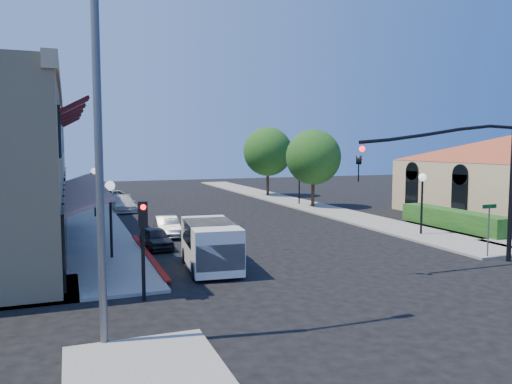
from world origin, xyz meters
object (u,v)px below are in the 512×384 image
object	(u,v)px
lamppost_left_near	(110,200)
parked_car_a	(156,238)
lamppost_right_near	(422,188)
lamppost_right_far	(299,174)
parked_car_c	(124,204)
street_tree_b	(268,152)
cobra_streetlight	(113,140)
lamppost_left_far	(94,180)
street_tree_a	(313,157)
street_name_sign	(489,222)
parked_car_b	(167,226)
white_van	(211,243)
parked_car_d	(116,196)
secondary_signal	(143,232)
signal_mast_arm	(474,170)

from	to	relation	value
lamppost_left_near	parked_car_a	size ratio (longest dim) A/B	1.16
lamppost_right_near	lamppost_right_far	world-z (taller)	same
parked_car_c	street_tree_b	bearing A→B (deg)	24.88
cobra_streetlight	lamppost_left_far	world-z (taller)	cobra_streetlight
street_tree_a	street_name_sign	distance (m)	20.00
parked_car_c	lamppost_right_near	bearing A→B (deg)	-49.29
parked_car_b	white_van	bearing A→B (deg)	-85.18
lamppost_left_far	parked_car_d	bearing A→B (deg)	76.70
street_tree_b	secondary_signal	distance (m)	34.97
signal_mast_arm	lamppost_left_near	world-z (taller)	signal_mast_arm
secondary_signal	parked_car_b	distance (m)	12.09
street_tree_b	lamppost_left_far	xyz separation A→B (m)	(-17.30, -10.00, -1.81)
street_tree_a	parked_car_d	distance (m)	18.25
street_name_sign	parked_car_b	xyz separation A→B (m)	(-12.57, 10.80, -1.13)
lamppost_right_near	lamppost_right_far	size ratio (longest dim) A/B	1.00
parked_car_c	parked_car_d	size ratio (longest dim) A/B	1.04
street_tree_b	cobra_streetlight	distance (m)	38.45
street_tree_b	lamppost_left_near	distance (m)	29.64
cobra_streetlight	white_van	distance (m)	9.04
secondary_signal	lamppost_left_far	xyz separation A→B (m)	(-0.50, 20.59, 0.42)
street_tree_a	parked_car_b	world-z (taller)	street_tree_a
cobra_streetlight	secondary_signal	bearing A→B (deg)	71.37
street_tree_b	parked_car_b	size ratio (longest dim) A/B	2.04
street_tree_a	parked_car_a	bearing A→B (deg)	-140.96
white_van	parked_car_c	xyz separation A→B (m)	(-1.41, 20.25, -0.53)
parked_car_a	parked_car_b	xyz separation A→B (m)	(1.13, 3.16, 0.04)
signal_mast_arm	parked_car_b	world-z (taller)	signal_mast_arm
signal_mast_arm	parked_car_d	size ratio (longest dim) A/B	2.03
secondary_signal	parked_car_a	size ratio (longest dim) A/B	1.08
street_name_sign	lamppost_right_far	world-z (taller)	lamppost_right_far
signal_mast_arm	lamppost_left_far	world-z (taller)	signal_mast_arm
secondary_signal	cobra_streetlight	size ratio (longest dim) A/B	0.36
lamppost_left_far	lamppost_right_far	xyz separation A→B (m)	(17.00, 2.00, 0.00)
white_van	lamppost_left_near	bearing A→B (deg)	138.77
street_tree_b	white_van	bearing A→B (deg)	-116.51
secondary_signal	parked_car_a	xyz separation A→B (m)	(1.80, 8.43, -1.80)
signal_mast_arm	lamppost_left_near	size ratio (longest dim) A/B	2.24
lamppost_left_near	lamppost_left_far	bearing A→B (deg)	90.00
secondary_signal	lamppost_right_near	xyz separation A→B (m)	(16.50, 6.59, 0.42)
parked_car_a	parked_car_d	size ratio (longest dim) A/B	0.78
cobra_streetlight	lamppost_right_far	xyz separation A→B (m)	(17.65, 26.00, -2.53)
signal_mast_arm	lamppost_left_far	xyz separation A→B (m)	(-14.36, 20.50, -1.35)
lamppost_left_far	cobra_streetlight	bearing A→B (deg)	-91.55
street_tree_b	lamppost_right_far	xyz separation A→B (m)	(-0.30, -8.00, -1.81)
street_tree_a	lamppost_right_near	distance (m)	14.08
street_tree_a	street_tree_b	xyz separation A→B (m)	(0.00, 10.00, 0.35)
lamppost_left_near	parked_car_d	size ratio (longest dim) A/B	0.91
lamppost_left_far	parked_car_c	xyz separation A→B (m)	(2.30, 3.00, -2.14)
parked_car_a	parked_car_c	distance (m)	15.16
secondary_signal	street_name_sign	size ratio (longest dim) A/B	1.33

